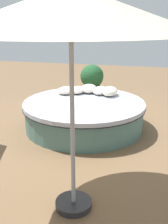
% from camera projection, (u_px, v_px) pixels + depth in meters
% --- Properties ---
extents(ground_plane, '(16.00, 16.00, 0.00)m').
position_uv_depth(ground_plane, '(84.00, 127.00, 5.71)').
color(ground_plane, brown).
extents(round_bed, '(2.48, 2.48, 0.56)m').
position_uv_depth(round_bed, '(84.00, 114.00, 5.62)').
color(round_bed, '#4C726B').
rests_on(round_bed, ground_plane).
extents(throw_pillow_0, '(0.49, 0.34, 0.19)m').
position_uv_depth(throw_pillow_0, '(110.00, 91.00, 5.93)').
color(throw_pillow_0, beige).
rests_on(throw_pillow_0, round_bed).
extents(throw_pillow_1, '(0.55, 0.31, 0.15)m').
position_uv_depth(throw_pillow_1, '(100.00, 90.00, 6.10)').
color(throw_pillow_1, white).
rests_on(throw_pillow_1, round_bed).
extents(throw_pillow_2, '(0.44, 0.36, 0.19)m').
position_uv_depth(throw_pillow_2, '(89.00, 89.00, 6.17)').
color(throw_pillow_2, silver).
rests_on(throw_pillow_2, round_bed).
extents(throw_pillow_3, '(0.47, 0.33, 0.15)m').
position_uv_depth(throw_pillow_3, '(78.00, 90.00, 6.13)').
color(throw_pillow_3, beige).
rests_on(throw_pillow_3, round_bed).
extents(throw_pillow_4, '(0.45, 0.37, 0.16)m').
position_uv_depth(throw_pillow_4, '(66.00, 90.00, 6.08)').
color(throw_pillow_4, beige).
rests_on(throw_pillow_4, round_bed).
extents(patio_umbrella, '(2.42, 2.42, 2.46)m').
position_uv_depth(patio_umbrella, '(71.00, 10.00, 2.58)').
color(patio_umbrella, '#262628').
rests_on(patio_umbrella, ground_plane).
extents(planter, '(0.67, 0.67, 0.92)m').
position_uv_depth(planter, '(92.00, 79.00, 7.84)').
color(planter, '#4C4C51').
rests_on(planter, ground_plane).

